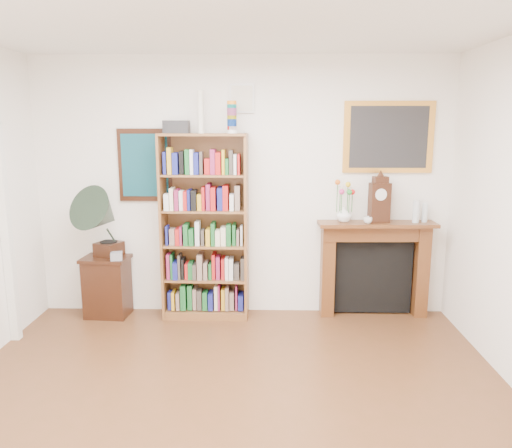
{
  "coord_description": "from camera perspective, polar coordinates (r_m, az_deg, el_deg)",
  "views": [
    {
      "loc": [
        0.27,
        -2.89,
        2.09
      ],
      "look_at": [
        0.17,
        1.6,
        1.18
      ],
      "focal_mm": 35.0,
      "sensor_mm": 36.0,
      "label": 1
    }
  ],
  "objects": [
    {
      "name": "room",
      "position": [
        2.99,
        -3.89,
        -2.04
      ],
      "size": [
        4.51,
        5.01,
        2.81
      ],
      "color": "#57341A",
      "rests_on": "ground"
    },
    {
      "name": "teal_poster",
      "position": [
        5.55,
        -12.55,
        6.57
      ],
      "size": [
        0.58,
        0.04,
        0.78
      ],
      "color": "black",
      "rests_on": "back_wall"
    },
    {
      "name": "small_picture",
      "position": [
        5.38,
        -1.63,
        14.16
      ],
      "size": [
        0.26,
        0.04,
        0.3
      ],
      "color": "white",
      "rests_on": "back_wall"
    },
    {
      "name": "gilt_painting",
      "position": [
        5.53,
        14.9,
        9.56
      ],
      "size": [
        0.95,
        0.04,
        0.75
      ],
      "color": "gold",
      "rests_on": "back_wall"
    },
    {
      "name": "bookshelf",
      "position": [
        5.34,
        -5.88,
        0.81
      ],
      "size": [
        0.93,
        0.35,
        2.3
      ],
      "rotation": [
        0.0,
        0.0,
        -0.03
      ],
      "color": "brown",
      "rests_on": "floor"
    },
    {
      "name": "side_cabinet",
      "position": [
        5.76,
        -16.63,
        -6.86
      ],
      "size": [
        0.52,
        0.39,
        0.67
      ],
      "primitive_type": "cube",
      "rotation": [
        0.0,
        0.0,
        -0.08
      ],
      "color": "black",
      "rests_on": "floor"
    },
    {
      "name": "fireplace",
      "position": [
        5.63,
        13.35,
        -4.11
      ],
      "size": [
        1.26,
        0.33,
        1.06
      ],
      "rotation": [
        0.0,
        0.0,
        0.02
      ],
      "color": "#4A2511",
      "rests_on": "floor"
    },
    {
      "name": "gramophone",
      "position": [
        5.49,
        -17.1,
        0.74
      ],
      "size": [
        0.69,
        0.75,
        0.8
      ],
      "rotation": [
        0.0,
        0.0,
        -0.41
      ],
      "color": "black",
      "rests_on": "side_cabinet"
    },
    {
      "name": "cd_stack",
      "position": [
        5.51,
        -15.66,
        -3.55
      ],
      "size": [
        0.15,
        0.15,
        0.08
      ],
      "primitive_type": "cube",
      "rotation": [
        0.0,
        0.0,
        0.25
      ],
      "color": "#A9A9B5",
      "rests_on": "side_cabinet"
    },
    {
      "name": "mantel_clock",
      "position": [
        5.43,
        13.92,
        2.62
      ],
      "size": [
        0.23,
        0.15,
        0.49
      ],
      "rotation": [
        0.0,
        0.0,
        0.19
      ],
      "color": "black",
      "rests_on": "fireplace"
    },
    {
      "name": "flower_vase",
      "position": [
        5.41,
        10.03,
        1.1
      ],
      "size": [
        0.18,
        0.18,
        0.17
      ],
      "primitive_type": "imported",
      "rotation": [
        0.0,
        0.0,
        0.12
      ],
      "color": "white",
      "rests_on": "fireplace"
    },
    {
      "name": "teacup",
      "position": [
        5.38,
        12.67,
        0.45
      ],
      "size": [
        0.11,
        0.11,
        0.07
      ],
      "primitive_type": "imported",
      "rotation": [
        0.0,
        0.0,
        -0.14
      ],
      "color": "silver",
      "rests_on": "fireplace"
    },
    {
      "name": "bottle_left",
      "position": [
        5.55,
        17.82,
        1.37
      ],
      "size": [
        0.07,
        0.07,
        0.24
      ],
      "primitive_type": "cylinder",
      "color": "silver",
      "rests_on": "fireplace"
    },
    {
      "name": "bottle_right",
      "position": [
        5.62,
        18.73,
        1.23
      ],
      "size": [
        0.06,
        0.06,
        0.2
      ],
      "primitive_type": "cylinder",
      "color": "silver",
      "rests_on": "fireplace"
    }
  ]
}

